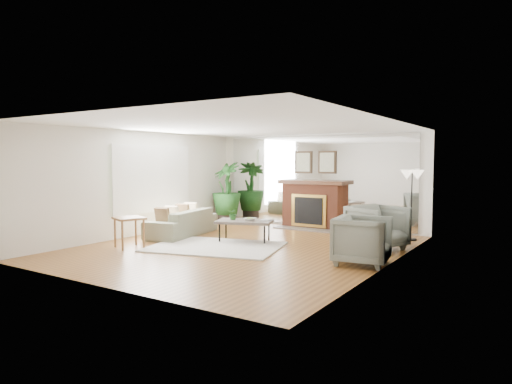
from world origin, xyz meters
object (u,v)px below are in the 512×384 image
Objects in this scene: side_table at (129,222)px; floor_lamp at (412,180)px; fireplace at (312,203)px; armchair_front at (363,240)px; armchair_back at (377,227)px; potted_ficus at (227,191)px; sofa at (182,222)px; coffee_table at (245,222)px.

side_table is 6.23m from floor_lamp.
fireplace reaches higher than armchair_front.
potted_ficus reaches higher than armchair_back.
sofa is at bearing 74.38° from armchair_front.
armchair_front reaches higher than sofa.
fireplace is 2.22× the size of armchair_front.
potted_ficus is at bearing 178.48° from sofa.
fireplace is at bearing 82.69° from coffee_table.
armchair_front is at bearing -146.19° from armchair_back.
fireplace is at bearing 169.79° from floor_lamp.
coffee_table is 0.64× the size of sofa.
potted_ficus is at bearing 51.72° from armchair_front.
armchair_back is 0.62× the size of floor_lamp.
coffee_table is (-0.34, -2.68, -0.22)m from fireplace.
armchair_back is at bearing 0.24° from armchair_front.
side_table reaches higher than coffee_table.
armchair_back reaches higher than sofa.
side_table is at bearing -6.51° from sofa.
armchair_front is 5.90m from potted_ficus.
side_table is (-4.56, -1.15, 0.11)m from armchair_front.
floor_lamp is at bearing 35.83° from coffee_table.
fireplace is at bearing 66.61° from side_table.
side_table is (0.14, -1.75, 0.22)m from sofa.
side_table is (-1.96, -4.53, -0.13)m from fireplace.
potted_ficus reaches higher than sofa.
floor_lamp is at bearing -10.21° from fireplace.
potted_ficus is at bearing -169.89° from fireplace.
armchair_back is 1.35× the size of side_table.
side_table is at bearing 146.58° from armchair_back.
floor_lamp reaches higher than coffee_table.
potted_ficus is (-2.49, -0.44, 0.28)m from fireplace.
floor_lamp is (3.04, 2.20, 0.91)m from coffee_table.
armchair_front is 3.04m from floor_lamp.
floor_lamp is (2.70, -0.49, 0.70)m from fireplace.
coffee_table is at bearing 131.47° from armchair_back.
coffee_table is at bearing 48.82° from side_table.
armchair_back is (2.38, -1.89, -0.21)m from fireplace.
floor_lamp is (5.19, -0.04, 0.42)m from potted_ficus.
floor_lamp is (0.10, 2.90, 0.94)m from armchair_front.
fireplace is 3.50m from sofa.
sofa is 1.34× the size of floor_lamp.
sofa is at bearing -176.97° from coffee_table.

